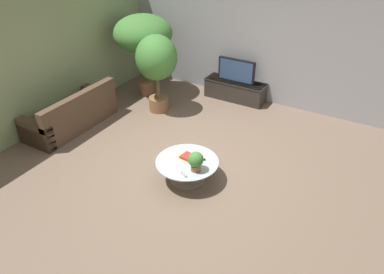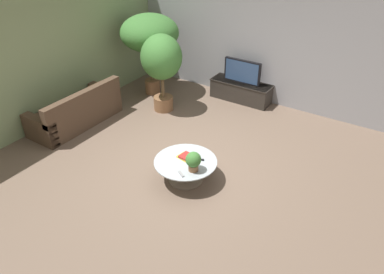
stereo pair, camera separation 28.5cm
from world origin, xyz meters
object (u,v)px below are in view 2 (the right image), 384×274
at_px(potted_palm_tall, 150,34).
at_px(couch_by_wall, 77,112).
at_px(television, 242,72).
at_px(potted_plant_tabletop, 193,161).
at_px(potted_palm_corner, 162,61).
at_px(media_console, 241,91).
at_px(coffee_table, 186,167).

bearing_deg(potted_palm_tall, couch_by_wall, -99.69).
bearing_deg(potted_palm_tall, television, 21.97).
relative_size(couch_by_wall, potted_plant_tabletop, 5.90).
distance_m(television, potted_palm_tall, 2.35).
distance_m(couch_by_wall, potted_palm_corner, 2.14).
relative_size(potted_palm_tall, potted_plant_tabletop, 5.76).
distance_m(media_console, coffee_table, 3.40).
height_order(media_console, potted_palm_tall, potted_palm_tall).
bearing_deg(potted_palm_corner, couch_by_wall, -126.33).
xyz_separation_m(media_console, potted_plant_tabletop, (0.88, -3.48, 0.34)).
bearing_deg(potted_plant_tabletop, potted_palm_tall, 138.00).
height_order(coffee_table, potted_palm_corner, potted_palm_corner).
distance_m(media_console, potted_palm_tall, 2.55).
bearing_deg(media_console, coffee_table, -79.39).
distance_m(coffee_table, potted_plant_tabletop, 0.42).
bearing_deg(potted_palm_corner, television, 48.03).
xyz_separation_m(coffee_table, potted_palm_tall, (-2.69, 2.50, 1.21)).
distance_m(television, potted_plant_tabletop, 3.59).
distance_m(television, coffee_table, 3.42).
relative_size(couch_by_wall, potted_palm_tall, 1.02).
height_order(couch_by_wall, potted_palm_tall, potted_palm_tall).
bearing_deg(potted_plant_tabletop, couch_by_wall, 171.58).
xyz_separation_m(television, potted_palm_tall, (-2.06, -0.83, 0.75)).
bearing_deg(potted_palm_tall, coffee_table, -42.96).
bearing_deg(potted_plant_tabletop, coffee_table, 150.35).
bearing_deg(potted_palm_tall, potted_palm_corner, -37.11).
xyz_separation_m(television, couch_by_wall, (-2.43, -2.99, -0.45)).
bearing_deg(potted_palm_corner, potted_plant_tabletop, -43.61).
bearing_deg(media_console, couch_by_wall, -129.11).
xyz_separation_m(television, potted_palm_corner, (-1.28, -1.42, 0.45)).
height_order(media_console, potted_plant_tabletop, potted_plant_tabletop).
bearing_deg(potted_plant_tabletop, potted_palm_corner, 136.39).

